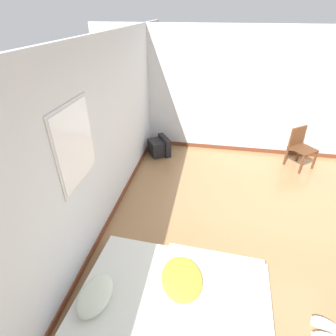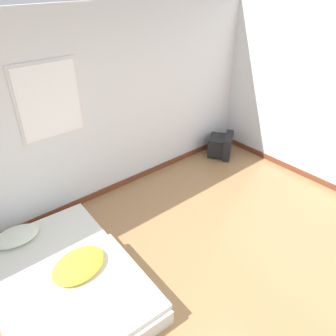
{
  "view_description": "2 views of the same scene",
  "coord_description": "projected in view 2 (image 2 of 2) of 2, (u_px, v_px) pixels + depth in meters",
  "views": [
    {
      "loc": [
        -2.82,
        1.31,
        2.88
      ],
      "look_at": [
        0.67,
        1.94,
        0.66
      ],
      "focal_mm": 28.0,
      "sensor_mm": 36.0,
      "label": 1
    },
    {
      "loc": [
        -1.8,
        -0.93,
        2.93
      ],
      "look_at": [
        0.61,
        1.92,
        0.62
      ],
      "focal_mm": 35.0,
      "sensor_mm": 36.0,
      "label": 2
    }
  ],
  "objects": [
    {
      "name": "ground_plane",
      "position": [
        249.0,
        325.0,
        3.13
      ],
      "size": [
        20.0,
        20.0,
        0.0
      ],
      "primitive_type": "plane",
      "color": "#997047"
    },
    {
      "name": "wall_back",
      "position": [
        89.0,
        114.0,
        4.26
      ],
      "size": [
        7.99,
        0.08,
        2.6
      ],
      "color": "silver",
      "rests_on": "ground_plane"
    },
    {
      "name": "mattress_bed",
      "position": [
        65.0,
        280.0,
        3.43
      ],
      "size": [
        1.44,
        2.13,
        0.32
      ],
      "color": "silver",
      "rests_on": "ground_plane"
    },
    {
      "name": "crt_tv",
      "position": [
        221.0,
        145.0,
        5.86
      ],
      "size": [
        0.59,
        0.58,
        0.4
      ],
      "color": "black",
      "rests_on": "ground_plane"
    }
  ]
}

